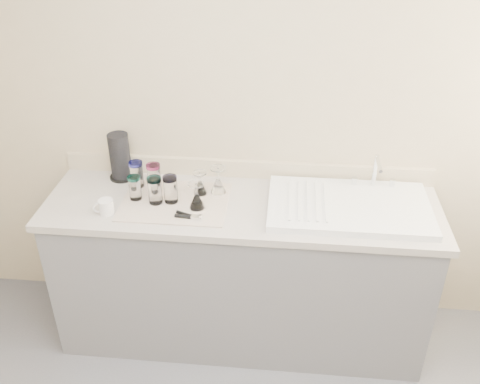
# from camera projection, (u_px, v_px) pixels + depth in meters

# --- Properties ---
(room_envelope) EXTENTS (3.54, 3.50, 2.52)m
(room_envelope) POSITION_uv_depth(u_px,v_px,m) (199.00, 236.00, 1.42)
(room_envelope) COLOR #545459
(room_envelope) RESTS_ON ground
(counter_unit) EXTENTS (2.06, 0.62, 0.90)m
(counter_unit) POSITION_uv_depth(u_px,v_px,m) (241.00, 271.00, 3.01)
(counter_unit) COLOR slate
(counter_unit) RESTS_ON ground
(sink_unit) EXTENTS (0.82, 0.50, 0.22)m
(sink_unit) POSITION_uv_depth(u_px,v_px,m) (349.00, 206.00, 2.72)
(sink_unit) COLOR white
(sink_unit) RESTS_ON counter_unit
(dish_towel) EXTENTS (0.55, 0.42, 0.01)m
(dish_towel) POSITION_uv_depth(u_px,v_px,m) (175.00, 202.00, 2.79)
(dish_towel) COLOR beige
(dish_towel) RESTS_ON counter_unit
(tumbler_teal) EXTENTS (0.07, 0.07, 0.15)m
(tumbler_teal) POSITION_uv_depth(u_px,v_px,m) (137.00, 174.00, 2.88)
(tumbler_teal) COLOR white
(tumbler_teal) RESTS_ON dish_towel
(tumbler_cyan) EXTENTS (0.07, 0.07, 0.15)m
(tumbler_cyan) POSITION_uv_depth(u_px,v_px,m) (154.00, 177.00, 2.85)
(tumbler_cyan) COLOR white
(tumbler_cyan) RESTS_ON dish_towel
(tumbler_magenta) EXTENTS (0.07, 0.07, 0.13)m
(tumbler_magenta) POSITION_uv_depth(u_px,v_px,m) (135.00, 188.00, 2.77)
(tumbler_magenta) COLOR white
(tumbler_magenta) RESTS_ON dish_towel
(tumbler_blue) EXTENTS (0.07, 0.07, 0.15)m
(tumbler_blue) POSITION_uv_depth(u_px,v_px,m) (155.00, 190.00, 2.73)
(tumbler_blue) COLOR white
(tumbler_blue) RESTS_ON dish_towel
(tumbler_lavender) EXTENTS (0.07, 0.07, 0.15)m
(tumbler_lavender) POSITION_uv_depth(u_px,v_px,m) (171.00, 189.00, 2.74)
(tumbler_lavender) COLOR white
(tumbler_lavender) RESTS_ON dish_towel
(goblet_back_left) EXTENTS (0.07, 0.07, 0.13)m
(goblet_back_left) POSITION_uv_depth(u_px,v_px,m) (200.00, 186.00, 2.83)
(goblet_back_left) COLOR white
(goblet_back_left) RESTS_ON dish_towel
(goblet_back_right) EXTENTS (0.08, 0.08, 0.15)m
(goblet_back_right) POSITION_uv_depth(u_px,v_px,m) (218.00, 184.00, 2.84)
(goblet_back_right) COLOR white
(goblet_back_right) RESTS_ON dish_towel
(goblet_front_left) EXTENTS (0.08, 0.08, 0.14)m
(goblet_front_left) POSITION_uv_depth(u_px,v_px,m) (197.00, 199.00, 2.71)
(goblet_front_left) COLOR white
(goblet_front_left) RESTS_ON dish_towel
(can_opener) EXTENTS (0.14, 0.07, 0.02)m
(can_opener) POSITION_uv_depth(u_px,v_px,m) (189.00, 216.00, 2.65)
(can_opener) COLOR silver
(can_opener) RESTS_ON dish_towel
(white_mug) EXTENTS (0.11, 0.10, 0.08)m
(white_mug) POSITION_uv_depth(u_px,v_px,m) (106.00, 207.00, 2.68)
(white_mug) COLOR silver
(white_mug) RESTS_ON counter_unit
(paper_towel_roll) EXTENTS (0.14, 0.14, 0.27)m
(paper_towel_roll) POSITION_uv_depth(u_px,v_px,m) (120.00, 157.00, 2.95)
(paper_towel_roll) COLOR black
(paper_towel_roll) RESTS_ON counter_unit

